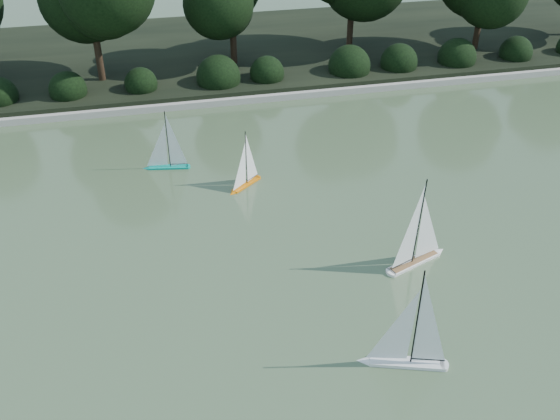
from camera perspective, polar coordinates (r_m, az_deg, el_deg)
name	(u,v)px	position (r m, az deg, el deg)	size (l,w,h in m)	color
ground	(293,321)	(10.24, 1.16, -10.09)	(80.00, 80.00, 0.00)	#36462A
pond_coping	(214,102)	(17.76, -6.08, 9.81)	(40.00, 0.35, 0.18)	gray
far_bank	(197,54)	(21.46, -7.64, 13.98)	(40.00, 8.00, 0.30)	black
shrub_hedge	(209,78)	(18.45, -6.55, 11.89)	(29.10, 1.10, 1.10)	black
sailboat_white_a	(402,349)	(9.54, 11.05, -12.39)	(1.35, 0.62, 1.87)	silver
sailboat_white_b	(420,248)	(11.55, 12.66, -3.41)	(1.38, 0.70, 1.93)	silver
sailboat_orange	(244,178)	(13.60, -3.34, 2.94)	(0.85, 0.73, 1.36)	orange
sailboat_teal	(164,159)	(14.54, -10.56, 4.62)	(1.11, 0.36, 1.52)	#068F7B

